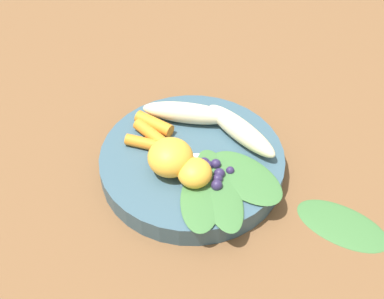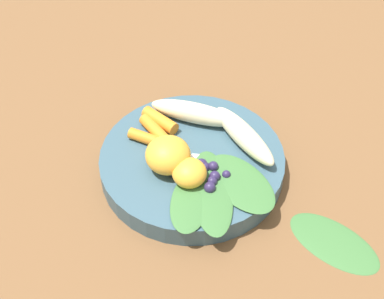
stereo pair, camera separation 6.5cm
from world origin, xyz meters
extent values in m
plane|color=brown|center=(0.00, 0.00, 0.00)|extent=(2.40, 2.40, 0.00)
cylinder|color=#385666|center=(0.00, 0.00, 0.01)|extent=(0.23, 0.23, 0.03)
ellipsoid|color=beige|center=(0.06, 0.03, 0.04)|extent=(0.05, 0.12, 0.03)
ellipsoid|color=beige|center=(0.05, -0.05, 0.04)|extent=(0.09, 0.12, 0.03)
ellipsoid|color=#F4A833|center=(-0.04, -0.02, 0.04)|extent=(0.04, 0.04, 0.03)
ellipsoid|color=#F4A833|center=(-0.03, 0.02, 0.05)|extent=(0.06, 0.06, 0.04)
cylinder|color=orange|center=(0.03, 0.06, 0.04)|extent=(0.03, 0.06, 0.02)
cylinder|color=orange|center=(0.01, 0.06, 0.04)|extent=(0.04, 0.05, 0.02)
cylinder|color=orange|center=(-0.01, 0.06, 0.04)|extent=(0.02, 0.05, 0.01)
sphere|color=#2D234C|center=(-0.02, -0.02, 0.04)|extent=(0.01, 0.01, 0.01)
sphere|color=#2D234C|center=(-0.01, -0.05, 0.03)|extent=(0.01, 0.01, 0.01)
sphere|color=#2D234C|center=(-0.03, -0.03, 0.04)|extent=(0.01, 0.01, 0.01)
sphere|color=#2D234C|center=(-0.04, -0.05, 0.04)|extent=(0.01, 0.01, 0.01)
sphere|color=#2D234C|center=(-0.03, -0.04, 0.04)|extent=(0.01, 0.01, 0.01)
sphere|color=#2D234C|center=(-0.02, -0.03, 0.04)|extent=(0.01, 0.01, 0.01)
sphere|color=#2D234C|center=(-0.01, -0.03, 0.04)|extent=(0.01, 0.01, 0.01)
sphere|color=#2D234C|center=(-0.03, -0.04, 0.04)|extent=(0.01, 0.01, 0.01)
cylinder|color=white|center=(-0.02, -0.01, 0.03)|extent=(0.04, 0.04, 0.00)
ellipsoid|color=#3D7038|center=(-0.07, -0.03, 0.03)|extent=(0.11, 0.07, 0.01)
ellipsoid|color=#3D7038|center=(-0.04, -0.05, 0.03)|extent=(0.14, 0.11, 0.01)
ellipsoid|color=#3D7038|center=(-0.02, -0.07, 0.03)|extent=(0.10, 0.12, 0.01)
ellipsoid|color=#3D7038|center=(-0.03, -0.20, 0.00)|extent=(0.08, 0.12, 0.01)
camera|label=1|loc=(-0.43, -0.14, 0.51)|focal=48.99mm
camera|label=2|loc=(-0.41, -0.20, 0.51)|focal=48.99mm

